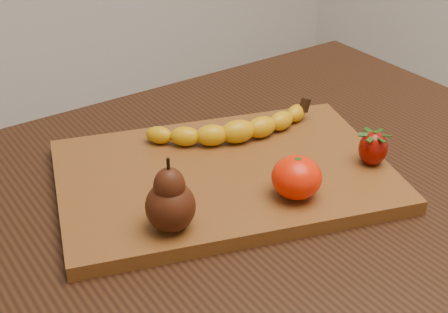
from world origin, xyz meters
TOP-DOWN VIEW (x-y plane):
  - table at (0.00, 0.00)m, footprint 1.00×0.70m
  - cutting_board at (-0.02, 0.02)m, footprint 0.52×0.42m
  - banana at (0.04, 0.07)m, footprint 0.23×0.11m
  - pear at (-0.14, -0.05)m, footprint 0.06×0.06m
  - mandarin at (0.02, -0.09)m, footprint 0.08×0.08m
  - strawberry at (0.16, -0.08)m, footprint 0.05×0.05m

SIDE VIEW (x-z plane):
  - table at x=0.00m, z-range 0.28..1.04m
  - cutting_board at x=-0.02m, z-range 0.76..0.78m
  - banana at x=0.04m, z-range 0.78..0.81m
  - strawberry at x=0.16m, z-range 0.78..0.83m
  - mandarin at x=0.02m, z-range 0.78..0.83m
  - pear at x=-0.14m, z-range 0.78..0.87m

